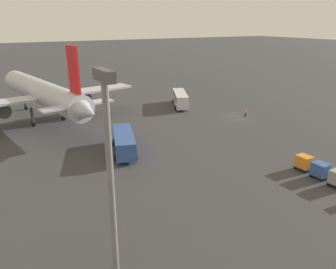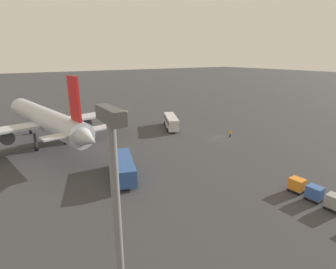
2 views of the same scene
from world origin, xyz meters
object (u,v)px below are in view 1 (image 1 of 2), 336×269
shuttle_bus_near (180,98)px  cargo_cart_blue (320,170)px  cargo_cart_orange (304,162)px  worker_person (246,112)px  shuttle_bus_far (124,141)px  airplane (43,93)px

shuttle_bus_near → cargo_cart_blue: bearing=-160.3°
cargo_cart_orange → shuttle_bus_near: bearing=-6.0°
shuttle_bus_near → worker_person: 16.35m
worker_person → cargo_cart_blue: 29.13m
shuttle_bus_far → cargo_cart_orange: (-18.03, -18.75, -0.66)m
shuttle_bus_near → worker_person: bearing=-127.5°
shuttle_bus_far → cargo_cart_blue: shuttle_bus_far is taller
worker_person → cargo_cart_orange: cargo_cart_orange is taller
shuttle_bus_far → cargo_cart_blue: size_ratio=5.12×
airplane → cargo_cart_blue: bearing=-159.2°
airplane → worker_person: size_ratio=24.80×
cargo_cart_blue → cargo_cart_orange: (2.67, -0.20, 0.00)m
shuttle_bus_near → airplane: bearing=111.6°
worker_person → cargo_cart_orange: (-24.04, 11.41, 0.32)m
airplane → worker_person: airplane is taller
worker_person → cargo_cart_blue: bearing=156.5°
cargo_cart_orange → shuttle_bus_far: bearing=46.1°
shuttle_bus_near → worker_person: (-14.56, -7.37, -1.10)m
shuttle_bus_near → cargo_cart_orange: size_ratio=5.35×
worker_person → cargo_cart_orange: bearing=154.6°
worker_person → cargo_cart_orange: size_ratio=0.83×
shuttle_bus_near → cargo_cart_orange: (-38.60, 4.04, -0.78)m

